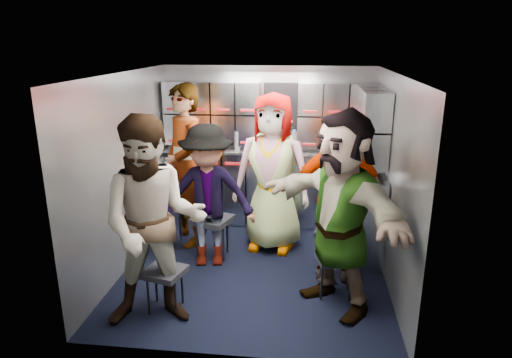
# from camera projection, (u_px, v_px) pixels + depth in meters

# --- Properties ---
(floor) EXTENTS (3.00, 3.00, 0.00)m
(floor) POSITION_uv_depth(u_px,v_px,m) (255.00, 267.00, 5.07)
(floor) COLOR black
(floor) RESTS_ON ground
(wall_back) EXTENTS (2.80, 0.04, 2.10)m
(wall_back) POSITION_uv_depth(u_px,v_px,m) (268.00, 145.00, 6.19)
(wall_back) COLOR gray
(wall_back) RESTS_ON ground
(wall_left) EXTENTS (0.04, 3.00, 2.10)m
(wall_left) POSITION_uv_depth(u_px,v_px,m) (126.00, 172.00, 4.92)
(wall_left) COLOR gray
(wall_left) RESTS_ON ground
(wall_right) EXTENTS (0.04, 3.00, 2.10)m
(wall_right) POSITION_uv_depth(u_px,v_px,m) (392.00, 181.00, 4.61)
(wall_right) COLOR gray
(wall_right) RESTS_ON ground
(ceiling) EXTENTS (2.80, 3.00, 0.02)m
(ceiling) POSITION_uv_depth(u_px,v_px,m) (254.00, 74.00, 4.46)
(ceiling) COLOR silver
(ceiling) RESTS_ON wall_back
(cart_bank_back) EXTENTS (2.68, 0.38, 0.99)m
(cart_bank_back) POSITION_uv_depth(u_px,v_px,m) (266.00, 189.00, 6.15)
(cart_bank_back) COLOR #A6ABB7
(cart_bank_back) RESTS_ON ground
(cart_bank_left) EXTENTS (0.38, 0.76, 0.99)m
(cart_bank_left) POSITION_uv_depth(u_px,v_px,m) (164.00, 203.00, 5.59)
(cart_bank_left) COLOR #A6ABB7
(cart_bank_left) RESTS_ON ground
(counter) EXTENTS (2.68, 0.42, 0.03)m
(counter) POSITION_uv_depth(u_px,v_px,m) (266.00, 151.00, 6.00)
(counter) COLOR silver
(counter) RESTS_ON cart_bank_back
(locker_bank_back) EXTENTS (2.68, 0.28, 0.82)m
(locker_bank_back) POSITION_uv_depth(u_px,v_px,m) (267.00, 114.00, 5.92)
(locker_bank_back) COLOR #A6ABB7
(locker_bank_back) RESTS_ON wall_back
(locker_bank_right) EXTENTS (0.28, 1.00, 0.82)m
(locker_bank_right) POSITION_uv_depth(u_px,v_px,m) (371.00, 125.00, 5.16)
(locker_bank_right) COLOR #A6ABB7
(locker_bank_right) RESTS_ON wall_right
(right_cabinet) EXTENTS (0.28, 1.20, 1.00)m
(right_cabinet) POSITION_uv_depth(u_px,v_px,m) (366.00, 210.00, 5.35)
(right_cabinet) COLOR #A6ABB7
(right_cabinet) RESTS_ON ground
(coffee_niche) EXTENTS (0.46, 0.16, 0.84)m
(coffee_niche) POSITION_uv_depth(u_px,v_px,m) (281.00, 115.00, 5.96)
(coffee_niche) COLOR black
(coffee_niche) RESTS_ON wall_back
(red_latch_strip) EXTENTS (2.60, 0.02, 0.03)m
(red_latch_strip) POSITION_uv_depth(u_px,v_px,m) (265.00, 165.00, 5.85)
(red_latch_strip) COLOR maroon
(red_latch_strip) RESTS_ON cart_bank_back
(jump_seat_near_left) EXTENTS (0.42, 0.41, 0.41)m
(jump_seat_near_left) POSITION_uv_depth(u_px,v_px,m) (164.00, 274.00, 4.18)
(jump_seat_near_left) COLOR black
(jump_seat_near_left) RESTS_ON ground
(jump_seat_mid_left) EXTENTS (0.51, 0.49, 0.48)m
(jump_seat_mid_left) POSITION_uv_depth(u_px,v_px,m) (212.00, 222.00, 5.22)
(jump_seat_mid_left) COLOR black
(jump_seat_mid_left) RESTS_ON ground
(jump_seat_center) EXTENTS (0.49, 0.48, 0.49)m
(jump_seat_center) POSITION_uv_depth(u_px,v_px,m) (273.00, 208.00, 5.63)
(jump_seat_center) COLOR black
(jump_seat_center) RESTS_ON ground
(jump_seat_mid_right) EXTENTS (0.43, 0.42, 0.44)m
(jump_seat_mid_right) POSITION_uv_depth(u_px,v_px,m) (333.00, 233.00, 4.99)
(jump_seat_mid_right) COLOR black
(jump_seat_mid_right) RESTS_ON ground
(jump_seat_near_right) EXTENTS (0.43, 0.41, 0.43)m
(jump_seat_near_right) POSITION_uv_depth(u_px,v_px,m) (336.00, 259.00, 4.41)
(jump_seat_near_right) COLOR black
(jump_seat_near_right) RESTS_ON ground
(attendant_standing) EXTENTS (0.82, 0.84, 1.95)m
(attendant_standing) POSITION_uv_depth(u_px,v_px,m) (185.00, 166.00, 5.44)
(attendant_standing) COLOR black
(attendant_standing) RESTS_ON ground
(attendant_arc_a) EXTENTS (1.04, 0.89, 1.86)m
(attendant_arc_a) POSITION_uv_depth(u_px,v_px,m) (154.00, 224.00, 3.84)
(attendant_arc_a) COLOR black
(attendant_arc_a) RESTS_ON ground
(attendant_arc_b) EXTENTS (1.10, 0.73, 1.59)m
(attendant_arc_b) POSITION_uv_depth(u_px,v_px,m) (208.00, 196.00, 4.94)
(attendant_arc_b) COLOR black
(attendant_arc_b) RESTS_ON ground
(attendant_arc_c) EXTENTS (0.99, 0.73, 1.86)m
(attendant_arc_c) POSITION_uv_depth(u_px,v_px,m) (272.00, 173.00, 5.31)
(attendant_arc_c) COLOR black
(attendant_arc_c) RESTS_ON ground
(attendant_arc_d) EXTENTS (1.03, 0.46, 1.72)m
(attendant_arc_d) POSITION_uv_depth(u_px,v_px,m) (336.00, 198.00, 4.68)
(attendant_arc_d) COLOR black
(attendant_arc_d) RESTS_ON ground
(attendant_arc_e) EXTENTS (1.57, 1.67, 1.88)m
(attendant_arc_e) POSITION_uv_depth(u_px,v_px,m) (340.00, 212.00, 4.08)
(attendant_arc_e) COLOR black
(attendant_arc_e) RESTS_ON ground
(bottle_left) EXTENTS (0.07, 0.07, 0.25)m
(bottle_left) POSITION_uv_depth(u_px,v_px,m) (237.00, 141.00, 5.95)
(bottle_left) COLOR white
(bottle_left) RESTS_ON counter
(bottle_mid) EXTENTS (0.07, 0.07, 0.25)m
(bottle_mid) POSITION_uv_depth(u_px,v_px,m) (284.00, 142.00, 5.89)
(bottle_mid) COLOR white
(bottle_mid) RESTS_ON counter
(bottle_right) EXTENTS (0.07, 0.07, 0.27)m
(bottle_right) POSITION_uv_depth(u_px,v_px,m) (294.00, 141.00, 5.87)
(bottle_right) COLOR white
(bottle_right) RESTS_ON counter
(cup_left) EXTENTS (0.07, 0.07, 0.10)m
(cup_left) POSITION_uv_depth(u_px,v_px,m) (198.00, 146.00, 6.02)
(cup_left) COLOR tan
(cup_left) RESTS_ON counter
(cup_right) EXTENTS (0.08, 0.08, 0.11)m
(cup_right) POSITION_uv_depth(u_px,v_px,m) (326.00, 149.00, 5.83)
(cup_right) COLOR tan
(cup_right) RESTS_ON counter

